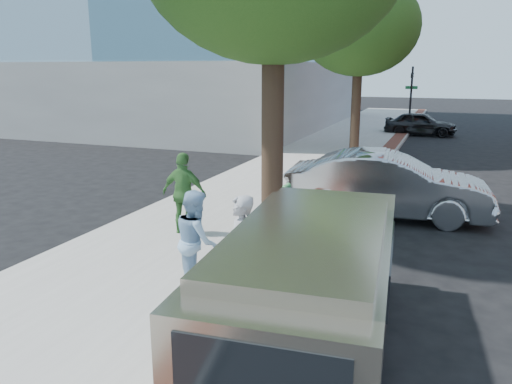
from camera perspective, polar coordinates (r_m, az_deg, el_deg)
The scene contains 14 objects.
ground at distance 10.34m, azimuth 1.40°, elevation -6.91°, with size 120.00×120.00×0.00m, color black.
sidewalk at distance 18.10m, azimuth 5.63°, elevation 2.38°, with size 5.00×60.00×0.15m, color #9E9991.
brick_strip at distance 17.63m, azimuth 12.53°, elevation 2.07°, with size 0.60×60.00×0.01m, color brown.
curb at distance 17.60m, azimuth 13.64°, elevation 1.72°, with size 0.10×60.00×0.15m, color gray.
office_base at distance 35.13m, azimuth -6.37°, elevation 11.10°, with size 18.20×22.20×4.00m, color gray.
signal_near at distance 31.21m, azimuth 17.30°, elevation 10.69°, with size 0.70×0.15×3.80m.
tree_far at distance 21.48m, azimuth 11.76°, elevation 17.98°, with size 4.80×4.80×7.14m.
parking_meter at distance 9.25m, azimuth 3.49°, elevation -1.59°, with size 0.12×0.32×1.47m.
person_gray at distance 7.39m, azimuth -1.78°, elevation -7.05°, with size 0.64×0.42×1.76m, color #9C9DA1.
person_officer at distance 8.13m, azimuth -6.83°, elevation -5.52°, with size 0.81×0.63×1.67m, color #8CB6D9.
person_green at distance 10.92m, azimuth -8.20°, elevation -0.17°, with size 1.05×0.44×1.79m, color #3F7B38.
sedan_silver at distance 12.97m, azimuth 14.75°, elevation 0.76°, with size 1.75×5.01×1.65m, color #A2A5A9.
bg_car at distance 29.86m, azimuth 18.28°, elevation 7.44°, with size 1.57×3.89×1.33m, color black.
van at distance 6.62m, azimuth 6.51°, elevation -9.96°, with size 2.33×5.11×1.83m.
Camera 1 is at (3.29, -9.08, 3.67)m, focal length 35.00 mm.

